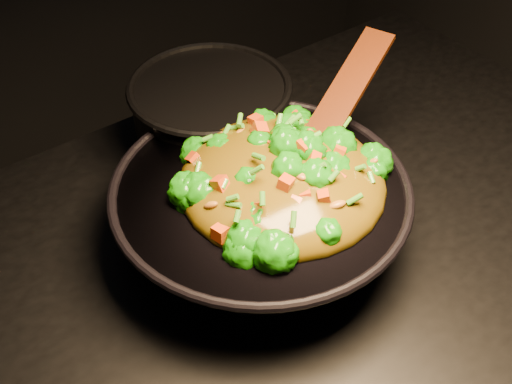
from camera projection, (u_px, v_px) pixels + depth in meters
wok at (260, 217)px, 0.88m from camera, size 0.49×0.49×0.11m
stir_fry at (283, 158)px, 0.81m from camera, size 0.33×0.33×0.09m
spatula at (333, 114)px, 0.88m from camera, size 0.28×0.14×0.12m
back_pot at (212, 120)px, 1.01m from camera, size 0.31×0.31×0.14m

